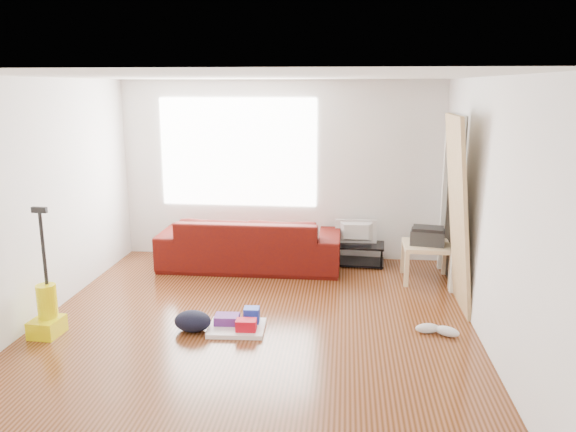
# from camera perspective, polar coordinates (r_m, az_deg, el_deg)

# --- Properties ---
(room) EXTENTS (4.51, 5.01, 2.51)m
(room) POSITION_cam_1_polar(r_m,az_deg,el_deg) (5.61, -2.77, 1.14)
(room) COLOR #48220A
(room) RESTS_ON ground
(sofa) EXTENTS (2.42, 0.95, 0.71)m
(sofa) POSITION_cam_1_polar(r_m,az_deg,el_deg) (7.72, -3.79, -5.16)
(sofa) COLOR #3C0909
(sofa) RESTS_ON ground
(tv_stand) EXTENTS (0.80, 0.49, 0.29)m
(tv_stand) POSITION_cam_1_polar(r_m,az_deg,el_deg) (7.83, 6.87, -3.78)
(tv_stand) COLOR black
(tv_stand) RESTS_ON ground
(tv) EXTENTS (0.57, 0.07, 0.33)m
(tv) POSITION_cam_1_polar(r_m,az_deg,el_deg) (7.75, 6.93, -1.65)
(tv) COLOR black
(tv) RESTS_ON tv_stand
(side_table) EXTENTS (0.59, 0.59, 0.48)m
(side_table) POSITION_cam_1_polar(r_m,az_deg,el_deg) (7.28, 13.93, -3.34)
(side_table) COLOR beige
(side_table) RESTS_ON ground
(printer) EXTENTS (0.46, 0.38, 0.22)m
(printer) POSITION_cam_1_polar(r_m,az_deg,el_deg) (7.23, 14.01, -1.97)
(printer) COLOR #272727
(printer) RESTS_ON side_table
(bucket) EXTENTS (0.27, 0.27, 0.25)m
(bucket) POSITION_cam_1_polar(r_m,az_deg,el_deg) (7.53, -7.87, -5.72)
(bucket) COLOR navy
(bucket) RESTS_ON ground
(toilet_paper) EXTENTS (0.11, 0.11, 0.10)m
(toilet_paper) POSITION_cam_1_polar(r_m,az_deg,el_deg) (7.44, -7.79, -4.54)
(toilet_paper) COLOR white
(toilet_paper) RESTS_ON bucket
(cleaning_tray) EXTENTS (0.58, 0.48, 0.20)m
(cleaning_tray) POSITION_cam_1_polar(r_m,az_deg,el_deg) (5.80, -5.04, -10.87)
(cleaning_tray) COLOR white
(cleaning_tray) RESTS_ON ground
(backpack) EXTENTS (0.41, 0.35, 0.21)m
(backpack) POSITION_cam_1_polar(r_m,az_deg,el_deg) (5.86, -9.62, -11.41)
(backpack) COLOR black
(backpack) RESTS_ON ground
(sneakers) EXTENTS (0.44, 0.23, 0.10)m
(sneakers) POSITION_cam_1_polar(r_m,az_deg,el_deg) (5.87, 14.93, -11.12)
(sneakers) COLOR silver
(sneakers) RESTS_ON ground
(vacuum) EXTENTS (0.29, 0.32, 1.29)m
(vacuum) POSITION_cam_1_polar(r_m,az_deg,el_deg) (6.10, -23.30, -8.92)
(vacuum) COLOR #E0D306
(vacuum) RESTS_ON ground
(door_panel) EXTENTS (0.26, 0.85, 2.12)m
(door_panel) POSITION_cam_1_polar(r_m,az_deg,el_deg) (6.64, 16.29, -8.76)
(door_panel) COLOR olive
(door_panel) RESTS_ON ground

